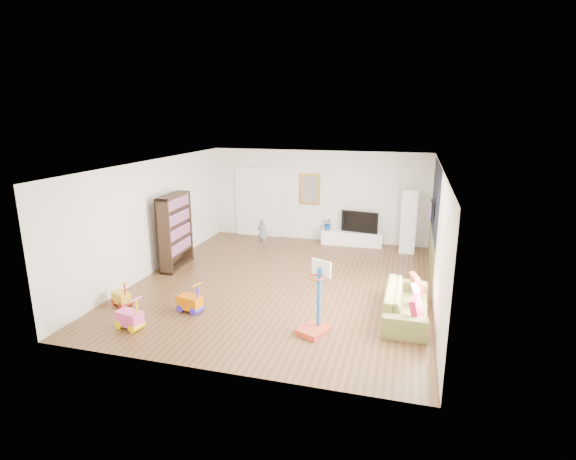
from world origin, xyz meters
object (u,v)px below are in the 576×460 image
(media_console, at_px, (352,238))
(basketball_hoop, at_px, (314,298))
(bookshelf, at_px, (175,231))
(sofa, at_px, (407,303))

(media_console, xyz_separation_m, basketball_hoop, (0.08, -5.62, 0.45))
(bookshelf, bearing_deg, sofa, -17.66)
(bookshelf, bearing_deg, basketball_hoop, -35.06)
(bookshelf, relative_size, sofa, 0.92)
(media_console, height_order, sofa, sofa)
(basketball_hoop, bearing_deg, media_console, 114.36)
(sofa, xyz_separation_m, basketball_hoop, (-1.56, -1.08, 0.37))
(sofa, bearing_deg, bookshelf, 76.31)
(media_console, height_order, bookshelf, bookshelf)
(bookshelf, bearing_deg, media_console, 34.63)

